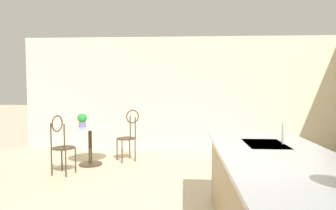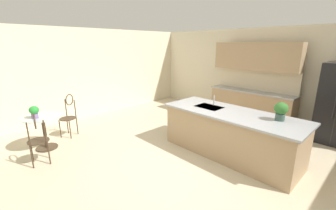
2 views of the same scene
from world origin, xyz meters
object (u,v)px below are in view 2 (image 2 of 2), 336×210
(bistro_table, at_px, (44,129))
(potted_plant_on_table, at_px, (34,111))
(chair_by_island, at_px, (69,113))
(chair_near_window, at_px, (37,137))
(potted_plant_counter_far, at_px, (281,110))

(bistro_table, xyz_separation_m, potted_plant_on_table, (0.03, -0.14, 0.44))
(chair_by_island, height_order, potted_plant_on_table, chair_by_island)
(bistro_table, bearing_deg, chair_near_window, -22.86)
(bistro_table, relative_size, potted_plant_counter_far, 2.44)
(potted_plant_counter_far, bearing_deg, chair_near_window, -135.06)
(potted_plant_counter_far, bearing_deg, bistro_table, -143.21)
(potted_plant_on_table, distance_m, potted_plant_counter_far, 4.80)
(potted_plant_counter_far, bearing_deg, potted_plant_on_table, -141.69)
(chair_near_window, distance_m, potted_plant_counter_far, 4.45)
(chair_near_window, height_order, potted_plant_counter_far, potted_plant_counter_far)
(chair_by_island, distance_m, potted_plant_counter_far, 4.73)
(potted_plant_on_table, xyz_separation_m, potted_plant_counter_far, (3.77, 2.97, 0.22))
(bistro_table, height_order, potted_plant_counter_far, potted_plant_counter_far)
(bistro_table, relative_size, chair_near_window, 0.77)
(potted_plant_on_table, relative_size, potted_plant_counter_far, 0.80)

